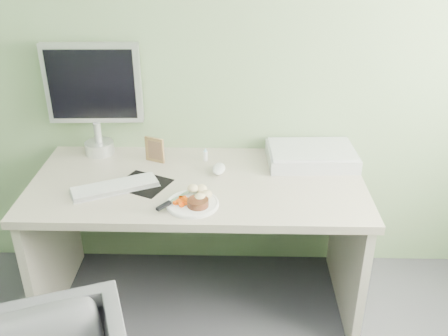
{
  "coord_description": "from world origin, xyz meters",
  "views": [
    {
      "loc": [
        0.18,
        -0.47,
        1.89
      ],
      "look_at": [
        0.13,
        1.5,
        0.87
      ],
      "focal_mm": 40.0,
      "sensor_mm": 36.0,
      "label": 1
    }
  ],
  "objects_px": {
    "desk": "(199,213)",
    "scanner": "(311,156)",
    "monitor": "(94,93)",
    "plate": "(193,204)"
  },
  "relations": [
    {
      "from": "desk",
      "to": "plate",
      "type": "xyz_separation_m",
      "value": [
        -0.01,
        -0.22,
        0.19
      ]
    },
    {
      "from": "desk",
      "to": "plate",
      "type": "height_order",
      "value": "plate"
    },
    {
      "from": "desk",
      "to": "scanner",
      "type": "bearing_deg",
      "value": 20.62
    },
    {
      "from": "desk",
      "to": "scanner",
      "type": "distance_m",
      "value": 0.65
    },
    {
      "from": "desk",
      "to": "monitor",
      "type": "xyz_separation_m",
      "value": [
        -0.54,
        0.32,
        0.51
      ]
    },
    {
      "from": "desk",
      "to": "monitor",
      "type": "relative_size",
      "value": 2.74
    },
    {
      "from": "scanner",
      "to": "monitor",
      "type": "distance_m",
      "value": 1.16
    },
    {
      "from": "scanner",
      "to": "monitor",
      "type": "bearing_deg",
      "value": 172.13
    },
    {
      "from": "scanner",
      "to": "monitor",
      "type": "relative_size",
      "value": 0.76
    },
    {
      "from": "desk",
      "to": "plate",
      "type": "bearing_deg",
      "value": -91.68
    }
  ]
}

